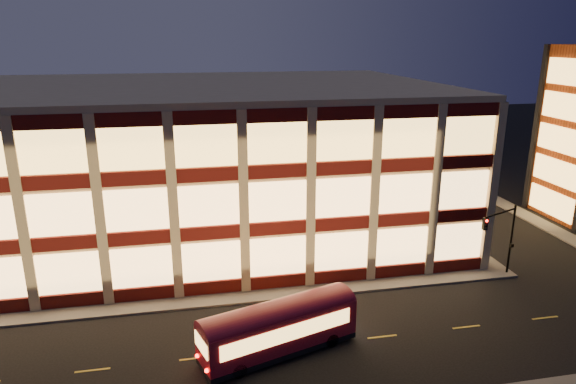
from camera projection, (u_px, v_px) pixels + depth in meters
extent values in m
plane|color=black|center=(222.00, 306.00, 37.23)|extent=(200.00, 200.00, 0.00)
cube|color=#514F4C|center=(180.00, 303.00, 37.58)|extent=(54.00, 2.00, 0.15)
cube|color=#514F4C|center=(416.00, 211.00, 57.45)|extent=(2.00, 30.00, 0.15)
cube|color=#514F4C|center=(505.00, 205.00, 59.51)|extent=(2.00, 30.00, 0.15)
cube|color=tan|center=(176.00, 161.00, 50.58)|extent=(50.00, 30.00, 14.00)
cube|color=tan|center=(171.00, 86.00, 48.47)|extent=(50.40, 30.40, 0.50)
cube|color=#470C0A|center=(179.00, 290.00, 38.24)|extent=(50.10, 0.25, 1.00)
cube|color=#FFBC6B|center=(177.00, 264.00, 37.65)|extent=(49.00, 0.20, 3.00)
cube|color=#470C0A|center=(409.00, 206.00, 57.12)|extent=(0.25, 30.10, 1.00)
cube|color=#FFBC6B|center=(411.00, 188.00, 56.51)|extent=(0.20, 29.00, 3.00)
cube|color=#470C0A|center=(175.00, 235.00, 36.96)|extent=(50.10, 0.25, 1.00)
cube|color=#FFBC6B|center=(173.00, 208.00, 36.37)|extent=(49.00, 0.20, 3.00)
cube|color=#470C0A|center=(412.00, 168.00, 55.84)|extent=(0.25, 30.10, 1.00)
cube|color=#FFBC6B|center=(413.00, 149.00, 55.23)|extent=(0.20, 29.00, 3.00)
cube|color=#470C0A|center=(171.00, 176.00, 35.68)|extent=(50.10, 0.25, 1.00)
cube|color=#FFBC6B|center=(169.00, 147.00, 35.09)|extent=(49.00, 0.20, 3.00)
cube|color=#470C0A|center=(415.00, 128.00, 54.56)|extent=(0.25, 30.10, 1.00)
cube|color=#FFBC6B|center=(416.00, 108.00, 53.94)|extent=(0.20, 29.00, 3.00)
cube|color=black|center=(537.00, 129.00, 56.35)|extent=(0.60, 0.60, 18.00)
cube|color=#FEBD58|center=(551.00, 203.00, 54.68)|extent=(0.16, 6.60, 2.60)
cube|color=#FEBD58|center=(556.00, 172.00, 53.69)|extent=(0.16, 6.60, 2.60)
cube|color=#FEBD58|center=(561.00, 140.00, 52.70)|extent=(0.16, 6.60, 2.60)
cube|color=#FEBD58|center=(566.00, 107.00, 51.71)|extent=(0.16, 6.60, 2.60)
cube|color=#FEBD58|center=(571.00, 72.00, 50.71)|extent=(0.16, 6.60, 2.60)
cylinder|color=black|center=(511.00, 240.00, 41.50)|extent=(0.18, 0.18, 6.00)
cylinder|color=black|center=(501.00, 213.00, 39.68)|extent=(3.56, 1.63, 0.14)
cube|color=black|center=(485.00, 224.00, 38.80)|extent=(0.32, 0.32, 0.95)
sphere|color=#FF0C05|center=(487.00, 221.00, 38.54)|extent=(0.20, 0.20, 0.20)
cube|color=black|center=(512.00, 245.00, 41.43)|extent=(0.25, 0.18, 0.28)
cube|color=maroon|center=(279.00, 328.00, 31.41)|extent=(10.19, 5.39, 2.28)
cube|color=black|center=(279.00, 347.00, 31.80)|extent=(10.19, 5.39, 0.35)
cylinder|color=black|center=(239.00, 370.00, 29.39)|extent=(0.94, 0.56, 0.89)
cylinder|color=black|center=(225.00, 351.00, 31.21)|extent=(0.94, 0.56, 0.89)
cylinder|color=black|center=(331.00, 340.00, 32.34)|extent=(0.94, 0.56, 0.89)
cylinder|color=black|center=(313.00, 324.00, 34.16)|extent=(0.94, 0.56, 0.89)
cube|color=#FEBD58|center=(289.00, 334.00, 30.26)|extent=(8.32, 2.73, 0.99)
cube|color=#FEBD58|center=(269.00, 314.00, 32.39)|extent=(8.32, 2.73, 0.99)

